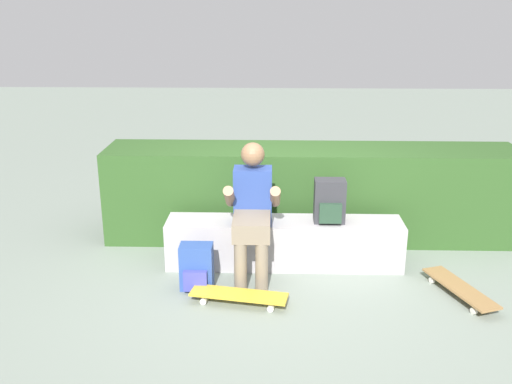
{
  "coord_description": "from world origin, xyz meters",
  "views": [
    {
      "loc": [
        -0.12,
        -4.73,
        2.36
      ],
      "look_at": [
        -0.26,
        0.33,
        0.69
      ],
      "focal_mm": 40.65,
      "sensor_mm": 36.0,
      "label": 1
    }
  ],
  "objects": [
    {
      "name": "backpack_on_bench",
      "position": [
        0.41,
        0.25,
        0.63
      ],
      "size": [
        0.28,
        0.23,
        0.4
      ],
      "color": "#333338",
      "rests_on": "bench_main"
    },
    {
      "name": "ground_plane",
      "position": [
        0.0,
        0.0,
        0.0
      ],
      "size": [
        24.0,
        24.0,
        0.0
      ],
      "primitive_type": "plane",
      "color": "gray"
    },
    {
      "name": "skateboard_beside_bench",
      "position": [
        1.46,
        -0.33,
        0.07
      ],
      "size": [
        0.46,
        0.82,
        0.09
      ],
      "color": "olive",
      "rests_on": "ground"
    },
    {
      "name": "bench_main",
      "position": [
        0.0,
        0.26,
        0.22
      ],
      "size": [
        2.18,
        0.4,
        0.44
      ],
      "color": "#ACA6A9",
      "rests_on": "ground"
    },
    {
      "name": "backpack_on_ground",
      "position": [
        -0.76,
        -0.24,
        0.19
      ],
      "size": [
        0.28,
        0.23,
        0.4
      ],
      "color": "#2D4C99",
      "rests_on": "ground"
    },
    {
      "name": "person_skater",
      "position": [
        -0.29,
        0.06,
        0.64
      ],
      "size": [
        0.49,
        0.62,
        1.19
      ],
      "color": "#2D4793",
      "rests_on": "ground"
    },
    {
      "name": "hedge_row",
      "position": [
        0.29,
        0.98,
        0.47
      ],
      "size": [
        4.19,
        0.71,
        0.95
      ],
      "color": "#2D5121",
      "rests_on": "ground"
    },
    {
      "name": "skateboard_near_person",
      "position": [
        -0.38,
        -0.5,
        0.07
      ],
      "size": [
        0.82,
        0.34,
        0.09
      ],
      "color": "gold",
      "rests_on": "ground"
    }
  ]
}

